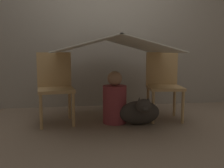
# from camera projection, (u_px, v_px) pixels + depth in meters

# --- Properties ---
(ground_plane) EXTENTS (8.80, 8.80, 0.00)m
(ground_plane) POSITION_uv_depth(u_px,v_px,m) (114.00, 125.00, 2.93)
(ground_plane) COLOR #7A6651
(wall_back) EXTENTS (7.00, 0.05, 2.50)m
(wall_back) POSITION_uv_depth(u_px,v_px,m) (103.00, 26.00, 3.85)
(wall_back) COLOR gray
(wall_back) RESTS_ON ground_plane
(chair_left) EXTENTS (0.47, 0.47, 0.85)m
(chair_left) POSITION_uv_depth(u_px,v_px,m) (55.00, 84.00, 2.99)
(chair_left) COLOR tan
(chair_left) RESTS_ON ground_plane
(chair_right) EXTENTS (0.45, 0.45, 0.85)m
(chair_right) POSITION_uv_depth(u_px,v_px,m) (164.00, 82.00, 3.18)
(chair_right) COLOR tan
(chair_right) RESTS_ON ground_plane
(sheet_canopy) EXTENTS (1.34, 1.31, 0.19)m
(sheet_canopy) POSITION_uv_depth(u_px,v_px,m) (112.00, 45.00, 2.95)
(sheet_canopy) COLOR silver
(person_front) EXTENTS (0.28, 0.28, 0.63)m
(person_front) POSITION_uv_depth(u_px,v_px,m) (115.00, 101.00, 2.99)
(person_front) COLOR maroon
(person_front) RESTS_ON ground_plane
(dog) EXTENTS (0.48, 0.39, 0.36)m
(dog) POSITION_uv_depth(u_px,v_px,m) (140.00, 112.00, 2.90)
(dog) COLOR #332D28
(dog) RESTS_ON ground_plane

